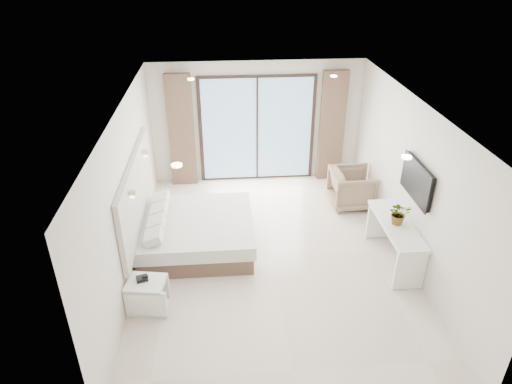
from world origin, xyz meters
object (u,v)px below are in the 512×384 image
(nightstand, at_px, (148,295))
(console_desk, at_px, (395,234))
(bed, at_px, (196,232))
(armchair, at_px, (352,186))

(nightstand, distance_m, console_desk, 4.12)
(bed, distance_m, armchair, 3.40)
(console_desk, relative_size, armchair, 1.85)
(bed, xyz_separation_m, armchair, (3.17, 1.23, 0.14))
(nightstand, relative_size, armchair, 0.71)
(console_desk, distance_m, armchair, 1.96)
(bed, bearing_deg, armchair, 21.22)
(bed, relative_size, armchair, 2.30)
(nightstand, distance_m, armchair, 4.73)
(nightstand, xyz_separation_m, console_desk, (4.02, 0.83, 0.31))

